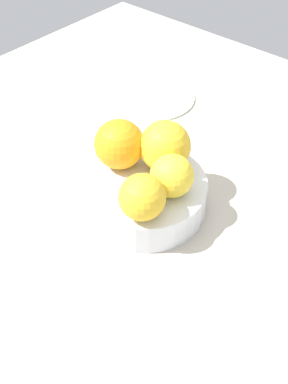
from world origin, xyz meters
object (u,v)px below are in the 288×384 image
(orange_in_bowl_0, at_px, (164,146))
(orange_in_bowl_1, at_px, (119,144))
(fruit_bowl, at_px, (144,195))
(orange_in_bowl_3, at_px, (172,176))
(orange_in_bowl_2, at_px, (142,197))
(side_plate, at_px, (154,97))

(orange_in_bowl_0, height_order, orange_in_bowl_1, orange_in_bowl_0)
(fruit_bowl, xyz_separation_m, orange_in_bowl_1, (0.05, -0.01, 0.06))
(orange_in_bowl_1, bearing_deg, orange_in_bowl_3, -179.28)
(orange_in_bowl_2, bearing_deg, orange_in_bowl_1, -31.63)
(orange_in_bowl_2, bearing_deg, fruit_bowl, -51.50)
(orange_in_bowl_2, relative_size, orange_in_bowl_3, 1.03)
(orange_in_bowl_0, bearing_deg, fruit_bowl, 92.35)
(orange_in_bowl_1, height_order, side_plate, orange_in_bowl_1)
(orange_in_bowl_2, bearing_deg, orange_in_bowl_3, -92.70)
(fruit_bowl, distance_m, orange_in_bowl_1, 0.08)
(fruit_bowl, relative_size, orange_in_bowl_0, 2.45)
(orange_in_bowl_1, xyz_separation_m, orange_in_bowl_2, (-0.09, 0.06, -0.01))
(fruit_bowl, height_order, orange_in_bowl_2, orange_in_bowl_2)
(side_plate, bearing_deg, orange_in_bowl_1, 118.67)
(orange_in_bowl_0, distance_m, orange_in_bowl_2, 0.10)
(orange_in_bowl_1, relative_size, orange_in_bowl_3, 1.20)
(orange_in_bowl_0, xyz_separation_m, orange_in_bowl_1, (0.05, 0.04, -0.00))
(fruit_bowl, relative_size, orange_in_bowl_3, 3.02)
(orange_in_bowl_1, xyz_separation_m, orange_in_bowl_3, (-0.10, -0.00, -0.01))
(fruit_bowl, xyz_separation_m, orange_in_bowl_3, (-0.04, -0.01, 0.06))
(orange_in_bowl_0, xyz_separation_m, orange_in_bowl_2, (-0.04, 0.10, -0.01))
(orange_in_bowl_0, relative_size, orange_in_bowl_3, 1.23)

